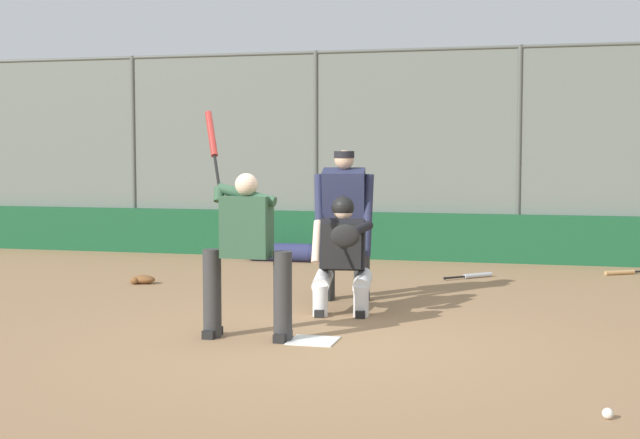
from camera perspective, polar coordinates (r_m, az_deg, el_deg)
ground_plane at (r=8.27m, az=-0.43°, el=-7.80°), size 160.00×160.00×0.00m
home_plate_marker at (r=8.27m, az=-0.43°, el=-7.76°), size 0.43×0.43×0.01m
backstop_fence at (r=14.48m, az=6.07°, el=4.51°), size 16.53×0.08×3.41m
padding_wall at (r=14.45m, az=5.97°, el=-1.10°), size 16.12×0.18×0.76m
bleachers_beyond at (r=16.94m, az=9.71°, el=0.01°), size 11.52×2.50×1.48m
batter_at_plate at (r=8.29m, az=-4.77°, el=-1.89°), size 1.01×0.62×2.14m
catcher_behind_plate at (r=9.59m, az=1.44°, el=-2.15°), size 0.70×0.81×1.27m
umpire_home at (r=10.40m, az=1.55°, el=-0.03°), size 0.71×0.49×1.76m
spare_bat_near_backstop at (r=13.42m, az=18.85°, el=-3.22°), size 0.73×0.48×0.07m
spare_bat_by_padding at (r=12.53m, az=9.83°, el=-3.56°), size 0.63×0.60×0.07m
fielding_glove_on_dirt at (r=12.04m, az=-11.29°, el=-3.79°), size 0.32×0.24×0.11m
baseball_loose at (r=6.23m, az=17.94°, el=-11.73°), size 0.07×0.07×0.07m
equipment_bag_dugout_side at (r=14.24m, az=-2.47°, el=-2.11°), size 1.25×0.29×0.29m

